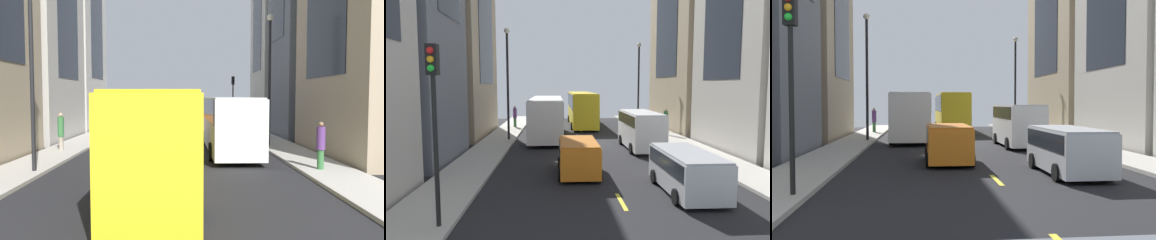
# 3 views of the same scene
# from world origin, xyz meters

# --- Properties ---
(ground_plane) EXTENTS (40.45, 40.45, 0.00)m
(ground_plane) POSITION_xyz_m (0.00, 0.00, 0.00)
(ground_plane) COLOR black
(sidewalk_west) EXTENTS (2.57, 44.00, 0.15)m
(sidewalk_west) POSITION_xyz_m (-6.94, 0.00, 0.07)
(sidewalk_west) COLOR #B2ADA3
(sidewalk_west) RESTS_ON ground
(sidewalk_east) EXTENTS (2.57, 44.00, 0.15)m
(sidewalk_east) POSITION_xyz_m (6.94, 0.00, 0.07)
(sidewalk_east) COLOR #B2ADA3
(sidewalk_east) RESTS_ON ground
(lane_stripe_0) EXTENTS (0.16, 2.00, 0.01)m
(lane_stripe_0) POSITION_xyz_m (0.00, -21.00, 0.01)
(lane_stripe_0) COLOR yellow
(lane_stripe_0) RESTS_ON ground
(lane_stripe_1) EXTENTS (0.16, 2.00, 0.01)m
(lane_stripe_1) POSITION_xyz_m (0.00, -14.00, 0.01)
(lane_stripe_1) COLOR yellow
(lane_stripe_1) RESTS_ON ground
(lane_stripe_2) EXTENTS (0.16, 2.00, 0.01)m
(lane_stripe_2) POSITION_xyz_m (0.00, -7.00, 0.01)
(lane_stripe_2) COLOR yellow
(lane_stripe_2) RESTS_ON ground
(lane_stripe_3) EXTENTS (0.16, 2.00, 0.01)m
(lane_stripe_3) POSITION_xyz_m (0.00, 0.00, 0.01)
(lane_stripe_3) COLOR yellow
(lane_stripe_3) RESTS_ON ground
(lane_stripe_4) EXTENTS (0.16, 2.00, 0.01)m
(lane_stripe_4) POSITION_xyz_m (0.00, 7.00, 0.01)
(lane_stripe_4) COLOR yellow
(lane_stripe_4) RESTS_ON ground
(lane_stripe_5) EXTENTS (0.16, 2.00, 0.01)m
(lane_stripe_5) POSITION_xyz_m (0.00, 14.00, 0.01)
(lane_stripe_5) COLOR yellow
(lane_stripe_5) RESTS_ON ground
(building_west_0) EXTENTS (8.47, 7.97, 27.01)m
(building_west_0) POSITION_xyz_m (-12.62, -14.88, 13.51)
(building_west_0) COLOR beige
(building_west_0) RESTS_ON ground
(building_east_0) EXTENTS (6.64, 9.68, 23.31)m
(building_east_0) POSITION_xyz_m (11.71, -14.13, 11.66)
(building_east_0) COLOR beige
(building_east_0) RESTS_ON ground
(building_east_1) EXTENTS (6.29, 9.50, 21.21)m
(building_east_1) POSITION_xyz_m (11.54, -3.86, 10.61)
(building_east_1) COLOR #B7B2A8
(building_east_1) RESTS_ON ground
(city_bus_white) EXTENTS (2.80, 11.52, 3.35)m
(city_bus_white) POSITION_xyz_m (-3.18, 2.95, 2.01)
(city_bus_white) COLOR silver
(city_bus_white) RESTS_ON ground
(streetcar_yellow) EXTENTS (2.70, 12.83, 3.59)m
(streetcar_yellow) POSITION_xyz_m (0.40, 11.99, 2.12)
(streetcar_yellow) COLOR yellow
(streetcar_yellow) RESTS_ON ground
(delivery_van_white) EXTENTS (2.25, 5.94, 2.58)m
(delivery_van_white) POSITION_xyz_m (3.40, -2.86, 1.51)
(delivery_van_white) COLOR white
(delivery_van_white) RESTS_ON ground
(car_orange_0) EXTENTS (2.02, 4.04, 1.68)m
(car_orange_0) POSITION_xyz_m (-1.36, -9.70, 0.99)
(car_orange_0) COLOR orange
(car_orange_0) RESTS_ON ground
(car_silver_1) EXTENTS (2.02, 4.78, 1.72)m
(car_silver_1) POSITION_xyz_m (2.86, -13.01, 1.02)
(car_silver_1) COLOR #B7BABF
(car_silver_1) RESTS_ON ground
(pedestrian_crossing_mid) EXTENTS (0.38, 0.38, 2.26)m
(pedestrian_crossing_mid) POSITION_xyz_m (7.02, 3.00, 1.34)
(pedestrian_crossing_mid) COLOR gray
(pedestrian_crossing_mid) RESTS_ON ground
(pedestrian_walking_far) EXTENTS (0.39, 0.39, 2.13)m
(pedestrian_walking_far) POSITION_xyz_m (-6.59, 9.63, 1.28)
(pedestrian_walking_far) COLOR #336B38
(pedestrian_walking_far) RESTS_ON ground
(traffic_light_near_corner) EXTENTS (0.32, 0.44, 5.46)m
(traffic_light_near_corner) POSITION_xyz_m (-6.06, -16.32, 3.97)
(traffic_light_near_corner) COLOR black
(traffic_light_near_corner) RESTS_ON ground
(streetlamp_near) EXTENTS (0.44, 0.44, 8.65)m
(streetlamp_near) POSITION_xyz_m (-6.16, 1.18, 5.31)
(streetlamp_near) COLOR black
(streetlamp_near) RESTS_ON ground
(streetlamp_far) EXTENTS (0.44, 0.44, 8.60)m
(streetlamp_far) POSITION_xyz_m (6.16, 9.64, 5.29)
(streetlamp_far) COLOR black
(streetlamp_far) RESTS_ON ground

